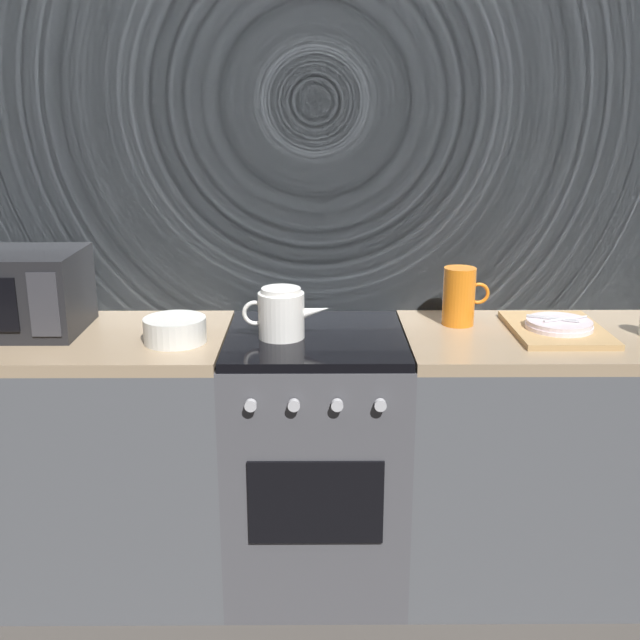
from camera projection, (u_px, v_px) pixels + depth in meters
name	position (u px, v px, depth m)	size (l,w,h in m)	color
ground_plane	(316.00, 570.00, 2.75)	(8.00, 8.00, 0.00)	#47423D
back_wall	(315.00, 229.00, 2.73)	(3.60, 0.05, 2.40)	gray
counter_left	(56.00, 459.00, 2.62)	(1.20, 0.60, 0.90)	#515459
stove_unit	(315.00, 458.00, 2.63)	(0.60, 0.63, 0.90)	#4C4C51
counter_right	(573.00, 457.00, 2.63)	(1.20, 0.60, 0.90)	#515459
microwave	(11.00, 292.00, 2.51)	(0.46, 0.35, 0.27)	black
kettle	(281.00, 313.00, 2.45)	(0.28, 0.15, 0.17)	white
mixing_bowl	(175.00, 330.00, 2.41)	(0.20, 0.20, 0.08)	silver
pitcher	(459.00, 296.00, 2.59)	(0.16, 0.11, 0.20)	orange
dish_pile	(557.00, 328.00, 2.51)	(0.30, 0.40, 0.06)	tan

